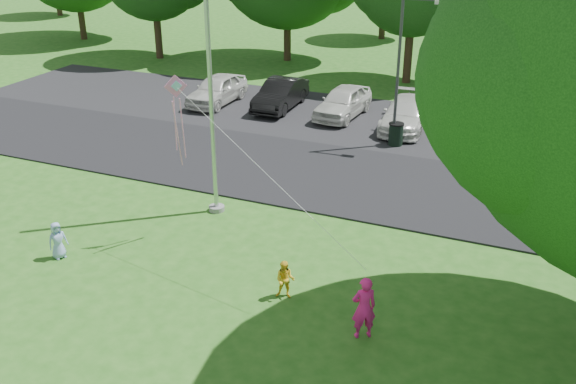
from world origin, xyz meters
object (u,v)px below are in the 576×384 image
at_px(woman, 364,308).
at_px(kite, 180,105).
at_px(trash_can, 396,135).
at_px(child_blue, 58,240).
at_px(street_lamp, 405,59).
at_px(flagpole, 210,84).
at_px(child_yellow, 285,280).

distance_m(woman, kite, 7.33).
relative_size(trash_can, woman, 0.62).
xyz_separation_m(trash_can, child_blue, (-6.44, -12.30, 0.05)).
bearing_deg(kite, woman, -62.36).
bearing_deg(kite, trash_can, 29.81).
bearing_deg(street_lamp, trash_can, -177.58).
distance_m(flagpole, street_lamp, 8.96).
relative_size(street_lamp, kite, 0.92).
height_order(child_yellow, kite, kite).
height_order(child_blue, kite, kite).
bearing_deg(kite, child_blue, -179.50).
xyz_separation_m(street_lamp, trash_can, (-0.14, -0.01, -3.07)).
bearing_deg(child_blue, kite, -22.18).
relative_size(child_blue, kite, 0.17).
bearing_deg(flagpole, street_lamp, 63.73).
xyz_separation_m(flagpole, street_lamp, (3.96, 8.01, -0.60)).
bearing_deg(flagpole, woman, -35.51).
xyz_separation_m(flagpole, child_blue, (-2.62, -4.30, -3.63)).
height_order(street_lamp, child_blue, street_lamp).
xyz_separation_m(trash_can, woman, (2.39, -12.43, 0.29)).
bearing_deg(woman, kite, -56.16).
bearing_deg(street_lamp, woman, -83.05).
bearing_deg(flagpole, trash_can, 64.47).
xyz_separation_m(flagpole, kite, (0.16, -1.94, -0.08)).
relative_size(street_lamp, child_yellow, 5.81).
bearing_deg(child_blue, flagpole, -3.93).
bearing_deg(street_lamp, kite, -114.18).
distance_m(flagpole, child_blue, 6.21).
xyz_separation_m(street_lamp, child_yellow, (-0.00, -11.68, -3.05)).
height_order(trash_can, woman, woman).
bearing_deg(woman, child_blue, -34.56).
height_order(trash_can, kite, kite).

